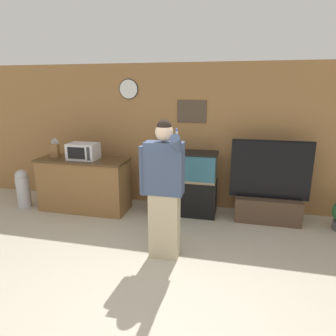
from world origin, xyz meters
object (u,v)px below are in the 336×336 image
person_standing (164,189)px  aquarium_on_stand (183,183)px  microwave (83,151)px  knife_block (55,150)px  trash_bin (23,188)px  counter_island (85,184)px  tv_on_stand (268,199)px

person_standing → aquarium_on_stand: bearing=90.2°
microwave → knife_block: knife_block is taller
person_standing → trash_bin: bearing=160.3°
counter_island → person_standing: size_ratio=0.89×
trash_bin → knife_block: bearing=13.9°
microwave → person_standing: person_standing is taller
counter_island → microwave: microwave is taller
microwave → tv_on_stand: (3.18, 0.24, -0.70)m
microwave → trash_bin: microwave is taller
microwave → counter_island: bearing=152.3°
aquarium_on_stand → tv_on_stand: bearing=-1.1°
aquarium_on_stand → person_standing: bearing=-89.8°
counter_island → knife_block: 0.81m
counter_island → tv_on_stand: bearing=3.9°
knife_block → person_standing: person_standing is taller
aquarium_on_stand → person_standing: person_standing is taller
counter_island → tv_on_stand: (3.21, 0.22, -0.08)m
microwave → aquarium_on_stand: 1.85m
counter_island → knife_block: knife_block is taller
knife_block → tv_on_stand: size_ratio=0.26×
knife_block → person_standing: 2.62m
knife_block → aquarium_on_stand: (2.31, 0.25, -0.52)m
counter_island → aquarium_on_stand: (1.78, 0.25, 0.08)m
microwave → tv_on_stand: tv_on_stand is taller
person_standing → trash_bin: 3.19m
counter_island → person_standing: person_standing is taller
trash_bin → tv_on_stand: bearing=5.0°
aquarium_on_stand → tv_on_stand: size_ratio=0.84×
aquarium_on_stand → trash_bin: bearing=-172.1°
aquarium_on_stand → person_standing: size_ratio=0.64×
tv_on_stand → person_standing: bearing=-134.7°
knife_block → tv_on_stand: tv_on_stand is taller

